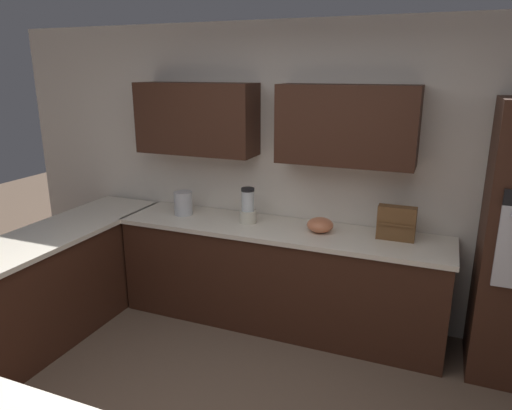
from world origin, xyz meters
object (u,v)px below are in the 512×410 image
Objects in this scene: blender at (248,208)px; kettle at (183,203)px; spice_rack at (396,223)px; mixing_bowl at (320,225)px.

blender reaches higher than kettle.
kettle is at bearing 1.47° from spice_rack.
blender is at bearing 0.00° from mixing_bowl.
kettle is (1.30, 0.00, 0.05)m from mixing_bowl.
spice_rack is at bearing -177.77° from blender.
mixing_bowl is 0.74× the size of spice_rack.
mixing_bowl is 1.01× the size of kettle.
spice_rack reaches higher than kettle.
mixing_bowl is at bearing 180.00° from kettle.
spice_rack is at bearing -178.53° from kettle.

